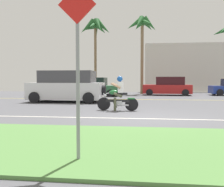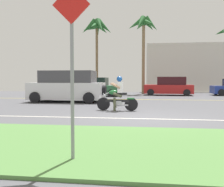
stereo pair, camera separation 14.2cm
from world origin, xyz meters
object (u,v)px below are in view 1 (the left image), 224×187
parked_car_0 (50,86)px  parked_car_2 (168,87)px  suv_nearby (67,87)px  parked_car_1 (93,87)px  motorcyclist (118,96)px  palm_tree_2 (143,28)px  street_sign (78,57)px  palm_tree_1 (95,30)px

parked_car_0 → parked_car_2: bearing=-2.2°
parked_car_0 → suv_nearby: bearing=-62.8°
parked_car_1 → parked_car_0: bearing=154.1°
motorcyclist → palm_tree_2: (1.02, 13.01, 5.44)m
parked_car_2 → motorcyclist: bearing=-105.9°
suv_nearby → street_sign: street_sign is taller
parked_car_1 → palm_tree_2: palm_tree_2 is taller
parked_car_2 → palm_tree_1: palm_tree_1 is taller
parked_car_2 → palm_tree_2: size_ratio=0.58×
parked_car_1 → palm_tree_2: 7.54m
street_sign → parked_car_2: bearing=80.1°
parked_car_2 → street_sign: street_sign is taller
parked_car_0 → palm_tree_1: palm_tree_1 is taller
parked_car_1 → palm_tree_1: bearing=98.6°
suv_nearby → palm_tree_2: palm_tree_2 is taller
parked_car_2 → palm_tree_1: 9.39m
parked_car_2 → street_sign: 18.62m
parked_car_2 → palm_tree_2: bearing=142.7°
parked_car_0 → parked_car_2: 10.74m
parked_car_1 → street_sign: street_sign is taller
parked_car_0 → street_sign: (7.52, -18.73, 1.03)m
motorcyclist → palm_tree_1: 15.86m
palm_tree_2 → street_sign: bearing=-92.9°
parked_car_1 → street_sign: 16.82m
parked_car_1 → street_sign: bearing=-79.8°
suv_nearby → parked_car_1: suv_nearby is taller
parked_car_2 → street_sign: size_ratio=1.45×
palm_tree_2 → street_sign: 20.48m
parked_car_1 → palm_tree_1: palm_tree_1 is taller
parked_car_0 → parked_car_1: 5.05m
parked_car_0 → palm_tree_1: bearing=34.2°
parked_car_2 → suv_nearby: bearing=-132.4°
suv_nearby → palm_tree_1: (-0.18, 10.38, 5.42)m
suv_nearby → parked_car_2: suv_nearby is taller
suv_nearby → parked_car_2: (6.73, 7.37, -0.18)m
palm_tree_1 → street_sign: 22.12m
palm_tree_1 → parked_car_0: bearing=-145.8°
suv_nearby → parked_car_0: (-4.00, 7.79, -0.21)m
parked_car_1 → palm_tree_1: (-0.72, 4.80, 5.63)m
street_sign → motorcyclist: bearing=90.1°
parked_car_2 → palm_tree_1: (-6.91, 3.01, 5.60)m
street_sign → parked_car_1: bearing=100.2°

